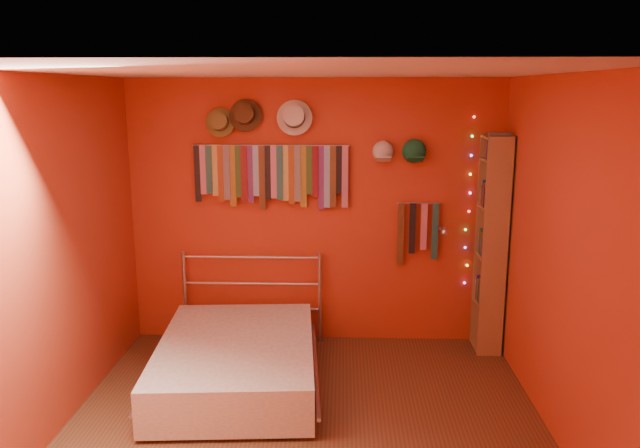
# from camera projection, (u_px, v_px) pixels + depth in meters

# --- Properties ---
(ground) EXTENTS (3.50, 3.50, 0.00)m
(ground) POSITION_uv_depth(u_px,v_px,m) (304.00, 432.00, 4.44)
(ground) COLOR #52321C
(ground) RESTS_ON ground
(back_wall) EXTENTS (3.50, 0.02, 2.50)m
(back_wall) POSITION_uv_depth(u_px,v_px,m) (315.00, 213.00, 5.89)
(back_wall) COLOR #9F2E19
(back_wall) RESTS_ON ground
(right_wall) EXTENTS (0.02, 3.50, 2.50)m
(right_wall) POSITION_uv_depth(u_px,v_px,m) (568.00, 266.00, 4.12)
(right_wall) COLOR #9F2E19
(right_wall) RESTS_ON ground
(left_wall) EXTENTS (0.02, 3.50, 2.50)m
(left_wall) POSITION_uv_depth(u_px,v_px,m) (47.00, 261.00, 4.24)
(left_wall) COLOR #9F2E19
(left_wall) RESTS_ON ground
(ceiling) EXTENTS (3.50, 3.50, 0.02)m
(ceiling) POSITION_uv_depth(u_px,v_px,m) (302.00, 72.00, 3.92)
(ceiling) COLOR white
(ceiling) RESTS_ON back_wall
(tie_rack) EXTENTS (1.45, 0.03, 0.60)m
(tie_rack) POSITION_uv_depth(u_px,v_px,m) (272.00, 173.00, 5.76)
(tie_rack) COLOR #AEAEB3
(tie_rack) RESTS_ON back_wall
(small_tie_rack) EXTENTS (0.40, 0.03, 0.60)m
(small_tie_rack) POSITION_uv_depth(u_px,v_px,m) (417.00, 229.00, 5.82)
(small_tie_rack) COLOR #AEAEB3
(small_tie_rack) RESTS_ON back_wall
(fedora_olive) EXTENTS (0.27, 0.15, 0.26)m
(fedora_olive) POSITION_uv_depth(u_px,v_px,m) (220.00, 122.00, 5.65)
(fedora_olive) COLOR olive
(fedora_olive) RESTS_ON back_wall
(fedora_brown) EXTENTS (0.30, 0.16, 0.30)m
(fedora_brown) POSITION_uv_depth(u_px,v_px,m) (245.00, 115.00, 5.62)
(fedora_brown) COLOR #4A311A
(fedora_brown) RESTS_ON back_wall
(fedora_white) EXTENTS (0.32, 0.18, 0.32)m
(fedora_white) POSITION_uv_depth(u_px,v_px,m) (294.00, 117.00, 5.61)
(fedora_white) COLOR silver
(fedora_white) RESTS_ON back_wall
(cap_white) EXTENTS (0.19, 0.23, 0.19)m
(cap_white) POSITION_uv_depth(u_px,v_px,m) (383.00, 152.00, 5.69)
(cap_white) COLOR silver
(cap_white) RESTS_ON back_wall
(cap_green) EXTENTS (0.20, 0.25, 0.20)m
(cap_green) POSITION_uv_depth(u_px,v_px,m) (414.00, 151.00, 5.68)
(cap_green) COLOR #17693D
(cap_green) RESTS_ON back_wall
(fairy_lights) EXTENTS (0.06, 0.02, 1.59)m
(fairy_lights) POSITION_uv_depth(u_px,v_px,m) (469.00, 202.00, 5.77)
(fairy_lights) COLOR #FF3333
(fairy_lights) RESTS_ON back_wall
(reading_lamp) EXTENTS (0.07, 0.29, 0.09)m
(reading_lamp) POSITION_uv_depth(u_px,v_px,m) (444.00, 231.00, 5.65)
(reading_lamp) COLOR #AEAEB3
(reading_lamp) RESTS_ON back_wall
(bookshelf) EXTENTS (0.25, 0.34, 2.00)m
(bookshelf) POSITION_uv_depth(u_px,v_px,m) (496.00, 244.00, 5.66)
(bookshelf) COLOR olive
(bookshelf) RESTS_ON ground
(bed) EXTENTS (1.46, 1.88, 0.88)m
(bed) POSITION_uv_depth(u_px,v_px,m) (237.00, 361.00, 5.12)
(bed) COLOR #AEAEB3
(bed) RESTS_ON ground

